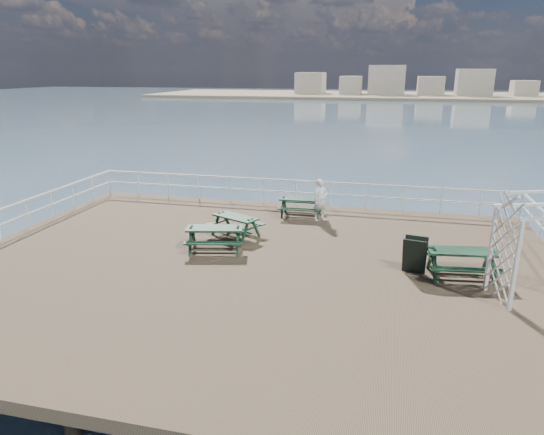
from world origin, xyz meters
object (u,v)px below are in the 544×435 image
Objects in this scene: picnic_table_a at (215,234)px; picnic_table_b at (301,203)px; picnic_table_c at (462,257)px; trellis_arbor at (543,252)px; person at (320,200)px; picnic_table_d at (236,221)px.

picnic_table_b is at bearing 52.52° from picnic_table_a.
trellis_arbor reaches higher than picnic_table_c.
trellis_arbor is at bearing -78.36° from person.
picnic_table_a reaches higher than picnic_table_d.
picnic_table_c is 6.34m from person.
picnic_table_a is 7.39m from picnic_table_c.
picnic_table_d is at bearing -174.41° from person.
picnic_table_b is 3.39m from picnic_table_d.
trellis_arbor reaches higher than picnic_table_a.
person is at bearing 41.90° from picnic_table_a.
picnic_table_d is 9.36m from trellis_arbor.
picnic_table_b is at bearing 131.22° from picnic_table_c.
picnic_table_a is 1.53m from picnic_table_d.
person is (0.81, -0.39, 0.28)m from picnic_table_b.
picnic_table_c is 7.42m from picnic_table_d.
picnic_table_c reaches higher than picnic_table_d.
person is at bearing 121.08° from trellis_arbor.
picnic_table_c is (7.38, -0.39, 0.02)m from picnic_table_a.
picnic_table_d is at bearing -124.34° from picnic_table_b.
trellis_arbor is at bearing -21.33° from picnic_table_a.
picnic_table_c is at bearing 10.17° from picnic_table_d.
picnic_table_b is 0.84× the size of picnic_table_d.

